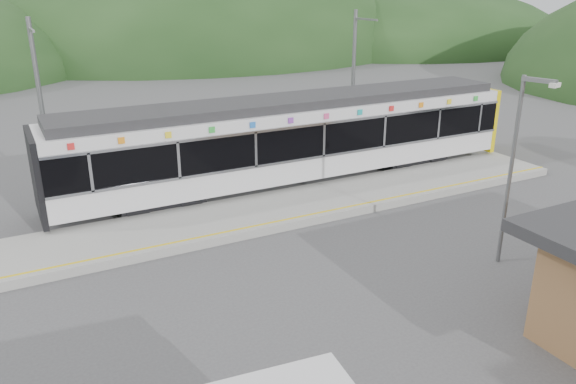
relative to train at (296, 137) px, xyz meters
name	(u,v)px	position (x,y,z in m)	size (l,w,h in m)	color
ground	(317,249)	(-2.43, -6.00, -2.06)	(120.00, 120.00, 0.00)	#4C4C4F
hills	(376,175)	(3.76, -0.71, -2.06)	(146.00, 149.00, 26.00)	#1E3D19
platform	(272,211)	(-2.43, -2.70, -1.91)	(26.00, 3.20, 0.30)	#9E9E99
yellow_line	(289,219)	(-2.43, -4.00, -1.76)	(26.00, 0.10, 0.01)	yellow
train	(296,137)	(0.00, 0.00, 0.00)	(20.44, 3.01, 3.74)	black
catenary_mast_west	(42,110)	(-9.43, 2.56, 1.58)	(0.18, 1.80, 7.00)	slate
catenary_mast_east	(353,82)	(4.57, 2.56, 1.58)	(0.18, 1.80, 7.00)	slate
lamp_post	(516,156)	(2.09, -9.47, 1.36)	(0.38, 1.05, 5.72)	slate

